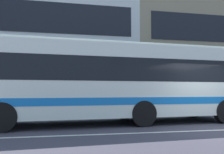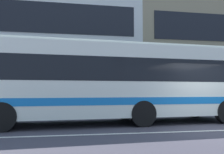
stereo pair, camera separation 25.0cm
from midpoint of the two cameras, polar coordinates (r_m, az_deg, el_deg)
hedge_row_far at (r=14.79m, az=6.18°, el=-6.73°), size 23.97×1.10×0.93m
apartment_block_left at (r=23.94m, az=-17.82°, el=7.71°), size 18.21×9.63×11.70m
transit_bus at (r=10.56m, az=2.13°, el=-0.78°), size 10.93×3.29×3.31m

